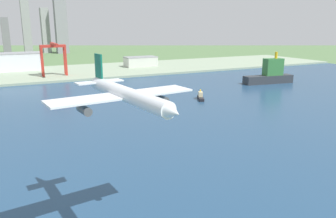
# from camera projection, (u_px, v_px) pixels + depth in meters

# --- Properties ---
(ground_plane) EXTENTS (2400.00, 2400.00, 0.00)m
(ground_plane) POSITION_uv_depth(u_px,v_px,m) (83.00, 107.00, 246.07)
(ground_plane) COLOR #577849
(water_bay) EXTENTS (840.00, 360.00, 0.15)m
(water_bay) POSITION_uv_depth(u_px,v_px,m) (105.00, 129.00, 194.07)
(water_bay) COLOR navy
(water_bay) RESTS_ON ground
(industrial_pier) EXTENTS (840.00, 140.00, 2.50)m
(industrial_pier) POSITION_uv_depth(u_px,v_px,m) (48.00, 73.00, 410.35)
(industrial_pier) COLOR #94A78B
(industrial_pier) RESTS_ON ground
(airplane_landing) EXTENTS (40.51, 45.01, 13.07)m
(airplane_landing) POSITION_uv_depth(u_px,v_px,m) (126.00, 95.00, 85.67)
(airplane_landing) COLOR white
(tugboat_small) EXTENTS (10.59, 16.91, 7.88)m
(tugboat_small) POSITION_uv_depth(u_px,v_px,m) (201.00, 97.00, 271.14)
(tugboat_small) COLOR black
(tugboat_small) RESTS_ON water_bay
(container_barge) EXTENTS (55.35, 19.52, 32.47)m
(container_barge) POSITION_uv_depth(u_px,v_px,m) (270.00, 74.00, 345.15)
(container_barge) COLOR #2D3338
(container_barge) RESTS_ON water_bay
(port_crane_red) EXTENTS (27.90, 44.80, 38.04)m
(port_crane_red) POSITION_uv_depth(u_px,v_px,m) (53.00, 52.00, 374.45)
(port_crane_red) COLOR #B72D23
(port_crane_red) RESTS_ON industrial_pier
(warehouse_main) EXTENTS (54.67, 32.51, 22.69)m
(warehouse_main) POSITION_uv_depth(u_px,v_px,m) (19.00, 61.00, 427.84)
(warehouse_main) COLOR silver
(warehouse_main) RESTS_ON industrial_pier
(warehouse_annex) EXTENTS (44.86, 23.17, 13.93)m
(warehouse_annex) POSITION_uv_depth(u_px,v_px,m) (141.00, 61.00, 467.91)
(warehouse_annex) COLOR silver
(warehouse_annex) RESTS_ON industrial_pier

